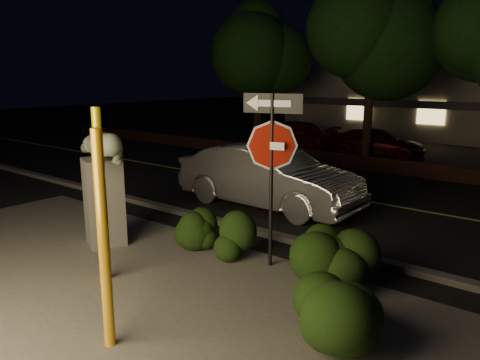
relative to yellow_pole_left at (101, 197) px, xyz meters
name	(u,v)px	position (x,y,z in m)	size (l,w,h in m)	color
ground	(396,182)	(1.12, 10.68, -1.49)	(90.00, 90.00, 0.00)	black
patio	(134,305)	(1.12, -0.32, -1.48)	(14.00, 6.00, 0.02)	#4C4944
road	(357,200)	(1.12, 7.68, -1.49)	(80.00, 8.00, 0.01)	black
lane_marking	(357,200)	(1.12, 7.68, -1.48)	(80.00, 0.12, 0.01)	#BFBA4C
curb	(276,236)	(1.12, 3.58, -1.43)	(80.00, 0.25, 0.12)	#4C4944
brick_wall	(410,169)	(1.12, 11.98, -1.24)	(40.00, 0.35, 0.50)	#422115
parking_lot	(453,155)	(1.12, 17.68, -1.49)	(40.00, 12.00, 0.01)	black
tree_far_a	(258,34)	(-6.88, 13.68, 3.85)	(4.60, 4.60, 7.43)	black
tree_far_b	(374,8)	(-1.38, 13.88, 4.56)	(5.20, 5.20, 8.41)	black
yellow_pole_left	(101,197)	(0.00, 0.00, 0.00)	(0.15, 0.15, 2.99)	yellow
yellow_pole_right	(104,243)	(1.75, -1.21, -0.06)	(0.14, 0.14, 2.87)	orange
signpost	(272,146)	(1.88, 2.26, 0.77)	(1.04, 0.33, 3.18)	black
sculpture	(103,174)	(-1.43, 1.04, 0.02)	(2.23, 1.43, 2.46)	#4C4944
hedge_center	(213,232)	(0.68, 2.03, -1.02)	(1.83, 0.86, 0.95)	black
hedge_right	(325,253)	(3.06, 2.17, -0.92)	(1.76, 0.94, 1.15)	black
hedge_far_right	(322,304)	(3.87, 0.60, -0.95)	(1.56, 0.98, 1.08)	black
silver_sedan	(268,176)	(-0.48, 5.53, -0.65)	(1.78, 5.11, 1.68)	#B4B4B8
parked_car_red	(302,134)	(-5.14, 14.99, -0.80)	(1.63, 4.06, 1.38)	maroon
parked_car_darkred	(376,143)	(-1.45, 15.07, -0.89)	(1.69, 4.15, 1.20)	#380606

